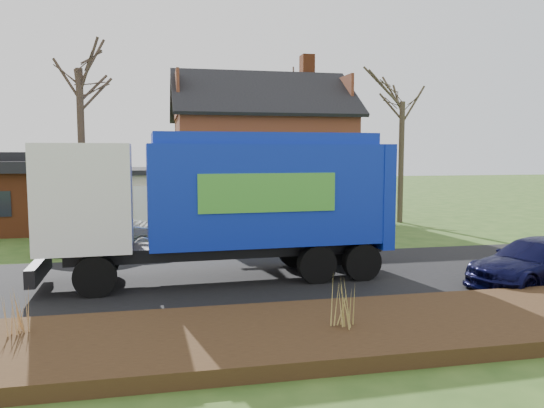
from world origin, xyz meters
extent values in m
plane|color=#294818|center=(0.00, 0.00, 0.00)|extent=(120.00, 120.00, 0.00)
cube|color=black|center=(0.00, 0.00, 0.01)|extent=(80.00, 7.00, 0.02)
cube|color=black|center=(0.00, -5.30, 0.15)|extent=(80.00, 3.50, 0.30)
cube|color=beige|center=(2.00, 14.00, 1.35)|extent=(9.00, 7.50, 2.70)
cube|color=brown|center=(2.00, 14.00, 4.10)|extent=(9.00, 7.50, 2.80)
cube|color=brown|center=(5.00, 15.00, 8.46)|extent=(0.70, 0.90, 1.60)
cube|color=beige|center=(-4.20, 13.50, 1.30)|extent=(3.50, 5.50, 2.60)
cube|color=black|center=(-4.20, 13.50, 2.72)|extent=(3.90, 5.90, 0.24)
cylinder|color=black|center=(-5.14, -1.15, 0.55)|extent=(1.10, 0.40, 1.09)
cylinder|color=black|center=(-5.21, 1.05, 0.55)|extent=(1.10, 0.40, 1.09)
cylinder|color=black|center=(0.84, -0.96, 0.55)|extent=(1.10, 0.40, 1.09)
cylinder|color=black|center=(0.77, 1.25, 0.55)|extent=(1.10, 0.40, 1.09)
cylinder|color=black|center=(2.21, -0.91, 0.55)|extent=(1.10, 0.40, 1.09)
cylinder|color=black|center=(2.14, 1.29, 0.55)|extent=(1.10, 0.40, 1.09)
cube|color=black|center=(-1.50, 0.07, 0.89)|extent=(9.06, 1.56, 0.37)
cube|color=white|center=(-5.43, -0.06, 2.52)|extent=(2.50, 2.70, 2.83)
cube|color=black|center=(-6.59, -0.10, 2.68)|extent=(0.16, 2.31, 0.94)
cube|color=black|center=(-6.69, -0.10, 0.58)|extent=(0.35, 2.63, 0.47)
cube|color=#0D25A5|center=(-0.50, 0.10, 2.52)|extent=(6.70, 2.84, 2.83)
cube|color=#0D25A5|center=(-0.50, 0.10, 4.09)|extent=(6.37, 2.52, 0.31)
cube|color=#0D25A5|center=(2.91, 0.21, 2.41)|extent=(0.46, 2.69, 3.04)
cube|color=green|center=(-0.62, -1.24, 2.62)|extent=(3.78, 0.17, 1.05)
cube|color=green|center=(-0.71, 1.43, 2.62)|extent=(3.78, 0.17, 1.05)
imported|color=#96989D|center=(-5.39, 4.94, 0.76)|extent=(4.68, 1.75, 1.53)
imported|color=black|center=(6.76, -2.39, 0.64)|extent=(4.77, 3.04, 1.29)
cylinder|color=#3B2D23|center=(-6.63, 8.32, 3.57)|extent=(0.30, 0.30, 7.15)
cylinder|color=#413727|center=(8.91, 10.65, 3.15)|extent=(0.29, 0.29, 6.30)
cylinder|color=#413027|center=(5.73, 20.92, 4.31)|extent=(0.33, 0.33, 8.62)
cone|color=#B2844E|center=(-6.14, -4.58, 0.71)|extent=(0.04, 0.04, 0.82)
cone|color=#B2844E|center=(-6.28, -4.58, 0.71)|extent=(0.04, 0.04, 0.82)
cone|color=#B2844E|center=(-6.01, -4.58, 0.71)|extent=(0.04, 0.04, 0.82)
cone|color=#B2844E|center=(-6.14, -4.47, 0.71)|extent=(0.04, 0.04, 0.82)
cone|color=#B2844E|center=(-6.14, -4.69, 0.71)|extent=(0.04, 0.04, 0.82)
cone|color=#9F8B46|center=(0.03, -5.46, 0.78)|extent=(0.04, 0.04, 0.96)
cone|color=#9F8B46|center=(-0.13, -5.46, 0.78)|extent=(0.04, 0.04, 0.96)
cone|color=#9F8B46|center=(0.18, -5.46, 0.78)|extent=(0.04, 0.04, 0.96)
cone|color=#9F8B46|center=(0.03, -5.34, 0.78)|extent=(0.04, 0.04, 0.96)
cone|color=#9F8B46|center=(0.03, -5.58, 0.78)|extent=(0.04, 0.04, 0.96)
camera|label=1|loc=(-3.46, -15.11, 3.73)|focal=35.00mm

